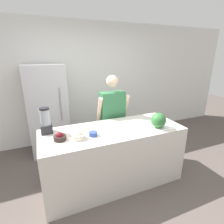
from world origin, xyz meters
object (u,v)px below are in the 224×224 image
watermelon (158,120)px  blender (46,121)px  person (112,119)px  bowl_small_blue (93,134)px  refrigerator (48,110)px  bowl_cream (78,136)px  bowl_cherries (60,137)px

watermelon → blender: bearing=163.1°
person → bowl_small_blue: size_ratio=14.01×
refrigerator → bowl_cream: size_ratio=10.30×
refrigerator → bowl_cherries: bearing=-87.5°
blender → watermelon: bearing=-16.9°
bowl_cream → blender: size_ratio=0.47×
refrigerator → person: bearing=-36.9°
person → watermelon: 0.92m
bowl_small_blue → watermelon: bearing=-7.3°
bowl_cream → blender: 0.52m
watermelon → person: bearing=116.0°
bowl_cream → bowl_small_blue: (0.20, 0.01, -0.02)m
refrigerator → watermelon: 2.14m
refrigerator → watermelon: refrigerator is taller
blender → bowl_cream: bearing=-44.0°
person → refrigerator: bearing=143.1°
bowl_cherries → bowl_cream: bowl_cream is taller
refrigerator → bowl_cream: bearing=-79.1°
refrigerator → watermelon: size_ratio=7.99×
bowl_small_blue → blender: size_ratio=0.31×
refrigerator → watermelon: bearing=-47.9°
watermelon → bowl_small_blue: size_ratio=1.93×
bowl_small_blue → bowl_cherries: bearing=173.8°
blender → bowl_cherries: bearing=-64.3°
bowl_cherries → watermelon: bearing=-7.0°
watermelon → bowl_cherries: bearing=173.0°
watermelon → bowl_cream: bearing=174.6°
person → bowl_small_blue: (-0.56, -0.68, 0.11)m
watermelon → bowl_small_blue: 0.96m
person → bowl_small_blue: 0.89m
bowl_cherries → refrigerator: bearing=92.5°
refrigerator → bowl_small_blue: refrigerator is taller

